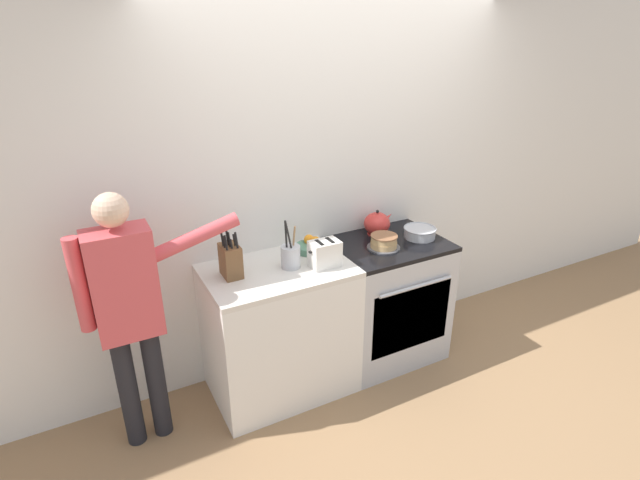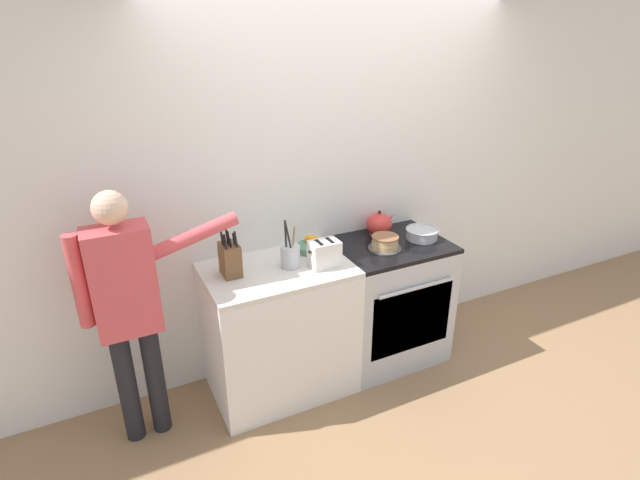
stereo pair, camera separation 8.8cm
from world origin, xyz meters
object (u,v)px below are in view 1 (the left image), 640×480
stove_range (386,299)px  knife_block (231,260)px  layer_cake (384,242)px  utensil_crock (291,256)px  mixing_bowl (420,232)px  tea_kettle (377,224)px  fruit_bowl (310,246)px  person_baker (129,304)px  toaster (325,254)px

stove_range → knife_block: bearing=177.7°
stove_range → layer_cake: size_ratio=4.09×
stove_range → utensil_crock: (-0.78, -0.02, 0.54)m
knife_block → layer_cake: bearing=-5.6°
mixing_bowl → tea_kettle: bearing=139.4°
layer_cake → fruit_bowl: 0.50m
tea_kettle → stove_range: bearing=-92.1°
knife_block → person_baker: bearing=-172.7°
toaster → person_baker: (-1.18, 0.07, -0.07)m
tea_kettle → mixing_bowl: tea_kettle is taller
tea_kettle → person_baker: 1.78m
utensil_crock → person_baker: size_ratio=0.21×
utensil_crock → mixing_bowl: bearing=-0.5°
stove_range → fruit_bowl: (-0.56, 0.14, 0.50)m
layer_cake → utensil_crock: bearing=176.6°
tea_kettle → utensil_crock: size_ratio=0.72×
layer_cake → person_baker: (-1.67, 0.03, -0.03)m
fruit_bowl → layer_cake: bearing=-23.3°
fruit_bowl → toaster: (-0.02, -0.24, 0.05)m
layer_cake → mixing_bowl: bearing=5.4°
tea_kettle → mixing_bowl: 0.31m
mixing_bowl → toaster: toaster is taller
layer_cake → knife_block: size_ratio=0.76×
knife_block → person_baker: (-0.61, -0.08, -0.09)m
toaster → stove_range: bearing=10.0°
utensil_crock → fruit_bowl: (0.22, 0.16, -0.04)m
layer_cake → person_baker: 1.67m
tea_kettle → toaster: 0.65m
toaster → person_baker: size_ratio=0.13×
toaster → person_baker: person_baker is taller
layer_cake → toaster: toaster is taller
fruit_bowl → person_baker: person_baker is taller
person_baker → utensil_crock: bearing=-5.6°
knife_block → utensil_crock: utensil_crock is taller
stove_range → knife_block: (-1.15, 0.05, 0.57)m
tea_kettle → fruit_bowl: (-0.56, -0.03, -0.04)m
person_baker → toaster: bearing=-10.0°
tea_kettle → toaster: tea_kettle is taller
mixing_bowl → knife_block: bearing=177.0°
knife_block → toaster: 0.59m
tea_kettle → mixing_bowl: (0.23, -0.20, -0.04)m
stove_range → person_baker: bearing=-179.0°
layer_cake → fruit_bowl: bearing=156.7°
layer_cake → knife_block: 1.06m
layer_cake → toaster: (-0.49, -0.04, 0.04)m
stove_range → toaster: toaster is taller
stove_range → tea_kettle: (0.01, 0.18, 0.55)m
layer_cake → utensil_crock: size_ratio=0.70×
layer_cake → person_baker: person_baker is taller
stove_range → utensil_crock: size_ratio=2.84×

